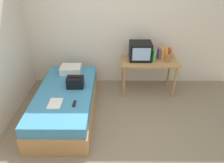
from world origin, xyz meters
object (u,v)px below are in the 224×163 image
object	(u,v)px
desk	(149,64)
book_row	(164,53)
handbag	(75,82)
water_bottle	(154,56)
bed	(67,102)
remote_dark	(74,104)
tv	(140,51)
magazine	(55,103)
picture_frame	(168,59)
pillow	(71,69)

from	to	relation	value
desk	book_row	bearing A→B (deg)	19.58
handbag	book_row	bearing A→B (deg)	24.45
water_bottle	handbag	world-z (taller)	water_bottle
water_bottle	bed	bearing A→B (deg)	-157.06
book_row	remote_dark	bearing A→B (deg)	-142.12
book_row	handbag	size ratio (longest dim) A/B	0.91
tv	magazine	world-z (taller)	tv
bed	desk	distance (m)	1.84
picture_frame	magazine	xyz separation A→B (m)	(-2.04, -1.08, -0.30)
bed	tv	bearing A→B (deg)	30.65
tv	magazine	xyz separation A→B (m)	(-1.49, -1.22, -0.41)
bed	water_bottle	distance (m)	1.92
desk	tv	world-z (taller)	tv
book_row	remote_dark	world-z (taller)	book_row
desk	pillow	world-z (taller)	desk
tv	pillow	xyz separation A→B (m)	(-1.42, -0.15, -0.34)
handbag	tv	bearing A→B (deg)	30.22
pillow	handbag	distance (m)	0.60
water_bottle	book_row	size ratio (longest dim) A/B	0.90
book_row	remote_dark	size ratio (longest dim) A/B	1.76
handbag	magazine	world-z (taller)	handbag
picture_frame	pillow	distance (m)	1.99
handbag	remote_dark	bearing A→B (deg)	-83.41
remote_dark	pillow	bearing A→B (deg)	102.86
tv	picture_frame	world-z (taller)	tv
water_bottle	magazine	world-z (taller)	water_bottle
bed	pillow	distance (m)	0.76
water_bottle	book_row	bearing A→B (deg)	39.10
bed	remote_dark	world-z (taller)	remote_dark
desk	remote_dark	bearing A→B (deg)	-138.75
bed	desk	bearing A→B (deg)	26.44
pillow	magazine	size ratio (longest dim) A/B	1.40
book_row	pillow	distance (m)	1.97
water_bottle	pillow	distance (m)	1.71
bed	picture_frame	bearing A→B (deg)	19.69
magazine	water_bottle	bearing A→B (deg)	31.90
picture_frame	pillow	size ratio (longest dim) A/B	0.37
pillow	handbag	xyz separation A→B (m)	(0.19, -0.57, 0.03)
desk	picture_frame	size ratio (longest dim) A/B	7.62
water_bottle	handbag	distance (m)	1.63
tv	remote_dark	world-z (taller)	tv
desk	pillow	bearing A→B (deg)	-176.13
remote_dark	handbag	bearing A→B (deg)	96.59
desk	picture_frame	bearing A→B (deg)	-15.42
desk	picture_frame	world-z (taller)	picture_frame
desk	handbag	world-z (taller)	desk
bed	handbag	world-z (taller)	handbag
water_bottle	book_row	world-z (taller)	water_bottle
tv	remote_dark	size ratio (longest dim) A/B	2.82
water_bottle	remote_dark	world-z (taller)	water_bottle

